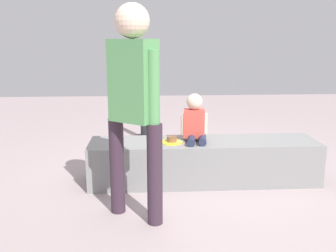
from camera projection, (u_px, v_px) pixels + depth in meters
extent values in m
plane|color=#A59294|center=(203.00, 181.00, 3.93)|extent=(12.00, 12.00, 0.00)
cube|color=gray|center=(204.00, 161.00, 3.88)|extent=(2.33, 0.54, 0.43)
cylinder|color=#252D49|center=(191.00, 140.00, 3.73)|extent=(0.11, 0.26, 0.08)
cylinder|color=#252D49|center=(202.00, 139.00, 3.75)|extent=(0.11, 0.26, 0.08)
cube|color=#DC4B3F|center=(194.00, 123.00, 3.81)|extent=(0.23, 0.16, 0.28)
sphere|color=beige|center=(195.00, 102.00, 3.76)|extent=(0.16, 0.16, 0.16)
cylinder|color=beige|center=(183.00, 124.00, 3.79)|extent=(0.05, 0.05, 0.21)
cylinder|color=beige|center=(205.00, 123.00, 3.84)|extent=(0.05, 0.05, 0.21)
cylinder|color=#362532|center=(155.00, 175.00, 2.95)|extent=(0.12, 0.12, 0.82)
cylinder|color=#362532|center=(117.00, 166.00, 3.15)|extent=(0.12, 0.12, 0.82)
cube|color=#549457|center=(133.00, 81.00, 2.88)|extent=(0.41, 0.38, 0.63)
sphere|color=beige|center=(132.00, 21.00, 2.78)|extent=(0.26, 0.26, 0.26)
cylinder|color=#549457|center=(153.00, 90.00, 2.80)|extent=(0.10, 0.10, 0.59)
cylinder|color=#549457|center=(115.00, 87.00, 2.99)|extent=(0.10, 0.10, 0.59)
cylinder|color=yellow|center=(172.00, 142.00, 3.77)|extent=(0.22, 0.22, 0.01)
cylinder|color=brown|center=(172.00, 139.00, 3.77)|extent=(0.10, 0.10, 0.05)
cylinder|color=brown|center=(172.00, 137.00, 3.76)|extent=(0.10, 0.10, 0.01)
cube|color=silver|center=(178.00, 141.00, 3.76)|extent=(0.11, 0.04, 0.00)
cube|color=#59C6B2|center=(158.00, 150.00, 4.56)|extent=(0.23, 0.09, 0.26)
torus|color=white|center=(154.00, 140.00, 4.53)|extent=(0.09, 0.01, 0.09)
torus|color=white|center=(163.00, 140.00, 4.54)|extent=(0.09, 0.01, 0.09)
cylinder|color=black|center=(145.00, 138.00, 5.55)|extent=(0.36, 0.36, 0.04)
cylinder|color=black|center=(144.00, 101.00, 5.42)|extent=(0.11, 0.11, 1.06)
cylinder|color=silver|center=(231.00, 159.00, 4.43)|extent=(0.06, 0.06, 0.14)
cone|color=silver|center=(231.00, 152.00, 4.41)|extent=(0.06, 0.06, 0.03)
cylinder|color=white|center=(231.00, 150.00, 4.41)|extent=(0.03, 0.03, 0.01)
cylinder|color=silver|center=(210.00, 147.00, 4.87)|extent=(0.07, 0.07, 0.16)
cone|color=silver|center=(211.00, 140.00, 4.85)|extent=(0.07, 0.07, 0.03)
cylinder|color=#268C3F|center=(211.00, 138.00, 4.84)|extent=(0.03, 0.03, 0.02)
cylinder|color=red|center=(248.00, 147.00, 4.95)|extent=(0.08, 0.08, 0.11)
cube|color=white|center=(177.00, 150.00, 4.83)|extent=(0.39, 0.37, 0.11)
cube|color=black|center=(269.00, 152.00, 4.58)|extent=(0.27, 0.14, 0.20)
torus|color=black|center=(269.00, 144.00, 4.56)|extent=(0.20, 0.01, 0.20)
cube|color=brown|center=(186.00, 158.00, 4.32)|extent=(0.28, 0.12, 0.23)
torus|color=brown|center=(186.00, 149.00, 4.30)|extent=(0.21, 0.01, 0.21)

